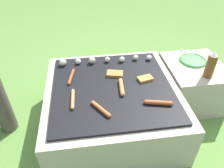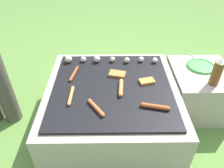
# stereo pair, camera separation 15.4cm
# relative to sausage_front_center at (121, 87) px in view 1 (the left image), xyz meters

# --- Properties ---
(ground_plane) EXTENTS (14.00, 14.00, 0.00)m
(ground_plane) POSITION_rel_sausage_front_center_xyz_m (-0.06, 0.04, -0.39)
(ground_plane) COLOR #567F38
(grill) EXTENTS (0.95, 0.95, 0.37)m
(grill) POSITION_rel_sausage_front_center_xyz_m (-0.06, 0.04, -0.20)
(grill) COLOR #A89E8C
(grill) RESTS_ON ground_plane
(side_ledge) EXTENTS (0.46, 0.51, 0.37)m
(side_ledge) POSITION_rel_sausage_front_center_xyz_m (0.65, 0.21, -0.20)
(side_ledge) COLOR #A89E8C
(side_ledge) RESTS_ON ground_plane
(sausage_back_right) EXTENTS (0.11, 0.15, 0.03)m
(sausage_back_right) POSITION_rel_sausage_front_center_xyz_m (-0.16, -0.19, -0.00)
(sausage_back_right) COLOR #B7602D
(sausage_back_right) RESTS_ON grill
(sausage_back_center) EXTENTS (0.03, 0.19, 0.02)m
(sausage_back_center) POSITION_rel_sausage_front_center_xyz_m (-0.34, -0.08, -0.00)
(sausage_back_center) COLOR #C6753D
(sausage_back_center) RESTS_ON grill
(sausage_front_center) EXTENTS (0.04, 0.19, 0.03)m
(sausage_front_center) POSITION_rel_sausage_front_center_xyz_m (0.00, 0.00, 0.00)
(sausage_front_center) COLOR #C6753D
(sausage_front_center) RESTS_ON grill
(sausage_mid_left) EXTENTS (0.06, 0.19, 0.02)m
(sausage_mid_left) POSITION_rel_sausage_front_center_xyz_m (-0.35, 0.18, -0.00)
(sausage_mid_left) COLOR #93421E
(sausage_mid_left) RESTS_ON grill
(sausage_mid_right) EXTENTS (0.18, 0.07, 0.03)m
(sausage_mid_right) POSITION_rel_sausage_front_center_xyz_m (0.21, -0.19, -0.00)
(sausage_mid_right) COLOR #A34C23
(sausage_mid_right) RESTS_ON grill
(bread_slice_left) EXTENTS (0.14, 0.10, 0.02)m
(bread_slice_left) POSITION_rel_sausage_front_center_xyz_m (-0.02, 0.17, -0.01)
(bread_slice_left) COLOR #B27033
(bread_slice_left) RESTS_ON grill
(bread_slice_right) EXTENTS (0.12, 0.09, 0.02)m
(bread_slice_right) POSITION_rel_sausage_front_center_xyz_m (0.19, 0.08, -0.01)
(bread_slice_right) COLOR #D18438
(bread_slice_right) RESTS_ON grill
(mushroom_row) EXTENTS (0.76, 0.07, 0.06)m
(mushroom_row) POSITION_rel_sausage_front_center_xyz_m (-0.12, 0.36, 0.01)
(mushroom_row) COLOR beige
(mushroom_row) RESTS_ON grill
(plate_colorful) EXTENTS (0.22, 0.22, 0.02)m
(plate_colorful) POSITION_rel_sausage_front_center_xyz_m (0.65, 0.28, -0.01)
(plate_colorful) COLOR #4CB24C
(plate_colorful) RESTS_ON side_ledge
(condiment_bottle) EXTENTS (0.07, 0.07, 0.22)m
(condiment_bottle) POSITION_rel_sausage_front_center_xyz_m (0.67, 0.06, 0.09)
(condiment_bottle) COLOR brown
(condiment_bottle) RESTS_ON side_ledge
(fork_utensil) EXTENTS (0.07, 0.17, 0.01)m
(fork_utensil) POSITION_rel_sausage_front_center_xyz_m (0.65, 0.40, -0.01)
(fork_utensil) COLOR silver
(fork_utensil) RESTS_ON side_ledge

